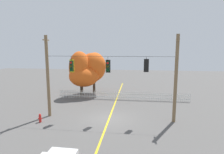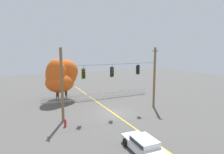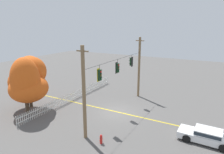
% 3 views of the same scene
% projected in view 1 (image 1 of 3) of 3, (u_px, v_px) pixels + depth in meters
% --- Properties ---
extents(ground, '(80.00, 80.00, 0.00)m').
position_uv_depth(ground, '(109.00, 118.00, 17.75)').
color(ground, '#565451').
extents(lane_centerline_stripe, '(0.16, 36.00, 0.01)m').
position_uv_depth(lane_centerline_stripe, '(109.00, 118.00, 17.75)').
color(lane_centerline_stripe, gold).
rests_on(lane_centerline_stripe, ground).
extents(signal_support_span, '(12.13, 1.10, 7.80)m').
position_uv_depth(signal_support_span, '(109.00, 77.00, 17.14)').
color(signal_support_span, brown).
rests_on(signal_support_span, ground).
extents(traffic_signal_northbound_primary, '(0.43, 0.38, 1.53)m').
position_uv_depth(traffic_signal_northbound_primary, '(71.00, 66.00, 17.44)').
color(traffic_signal_northbound_primary, black).
extents(traffic_signal_southbound_primary, '(0.43, 0.38, 1.50)m').
position_uv_depth(traffic_signal_southbound_primary, '(108.00, 66.00, 17.01)').
color(traffic_signal_southbound_primary, black).
extents(traffic_signal_westbound_side, '(0.43, 0.38, 1.36)m').
position_uv_depth(traffic_signal_westbound_side, '(146.00, 65.00, 16.54)').
color(traffic_signal_westbound_side, black).
extents(white_picket_fence, '(16.79, 0.06, 1.10)m').
position_uv_depth(white_picket_fence, '(122.00, 96.00, 24.10)').
color(white_picket_fence, silver).
rests_on(white_picket_fence, ground).
extents(autumn_maple_near_fence, '(4.09, 3.94, 6.17)m').
position_uv_depth(autumn_maple_near_fence, '(82.00, 73.00, 25.77)').
color(autumn_maple_near_fence, '#473828').
rests_on(autumn_maple_near_fence, ground).
extents(autumn_maple_mid, '(3.86, 3.91, 6.00)m').
position_uv_depth(autumn_maple_mid, '(93.00, 68.00, 26.81)').
color(autumn_maple_mid, '#473828').
rests_on(autumn_maple_mid, ground).
extents(fire_hydrant, '(0.38, 0.22, 0.79)m').
position_uv_depth(fire_hydrant, '(40.00, 118.00, 16.83)').
color(fire_hydrant, red).
rests_on(fire_hydrant, ground).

